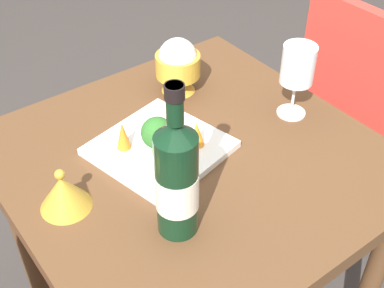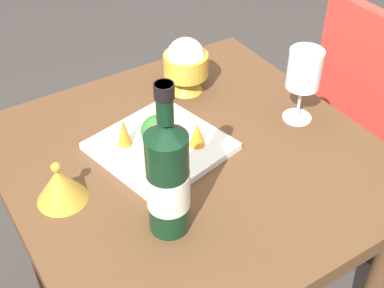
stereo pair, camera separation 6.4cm
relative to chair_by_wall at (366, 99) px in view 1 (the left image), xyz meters
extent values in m
cube|color=brown|center=(-0.74, -0.07, 0.18)|extent=(0.77, 0.77, 0.04)
cylinder|color=brown|center=(-0.41, -0.39, -0.19)|extent=(0.05, 0.05, 0.69)
cylinder|color=brown|center=(-1.06, 0.25, -0.19)|extent=(0.05, 0.05, 0.69)
cylinder|color=brown|center=(-0.41, 0.25, -0.19)|extent=(0.05, 0.05, 0.69)
cube|color=red|center=(0.10, 0.00, -0.09)|extent=(0.40, 0.40, 0.02)
cube|color=red|center=(-0.08, 0.00, 0.12)|extent=(0.04, 0.40, 0.40)
cylinder|color=black|center=(0.27, 0.17, -0.31)|extent=(0.03, 0.03, 0.43)
cylinder|color=black|center=(-0.07, 0.17, -0.31)|extent=(0.03, 0.03, 0.43)
cylinder|color=black|center=(-0.07, -0.17, -0.31)|extent=(0.03, 0.03, 0.43)
cylinder|color=black|center=(-0.88, -0.22, 0.30)|extent=(0.08, 0.08, 0.21)
cone|color=black|center=(-0.88, -0.22, 0.42)|extent=(0.08, 0.08, 0.03)
cylinder|color=black|center=(-0.88, -0.22, 0.47)|extent=(0.03, 0.03, 0.07)
cylinder|color=black|center=(-0.88, -0.22, 0.50)|extent=(0.03, 0.03, 0.02)
cylinder|color=silver|center=(-0.88, -0.22, 0.29)|extent=(0.08, 0.08, 0.07)
cylinder|color=white|center=(-0.46, -0.09, 0.20)|extent=(0.07, 0.07, 0.00)
cylinder|color=white|center=(-0.46, -0.09, 0.24)|extent=(0.01, 0.01, 0.08)
cylinder|color=white|center=(-0.46, -0.09, 0.33)|extent=(0.08, 0.08, 0.09)
cone|color=gold|center=(-0.61, 0.15, 0.22)|extent=(0.08, 0.08, 0.04)
cylinder|color=gold|center=(-0.61, 0.15, 0.27)|extent=(0.11, 0.11, 0.05)
sphere|color=white|center=(-0.61, 0.15, 0.29)|extent=(0.09, 0.09, 0.09)
cone|color=gold|center=(-1.02, -0.05, 0.24)|extent=(0.10, 0.10, 0.07)
sphere|color=gold|center=(-1.02, -0.05, 0.28)|extent=(0.02, 0.02, 0.02)
cube|color=white|center=(-0.78, -0.02, 0.21)|extent=(0.30, 0.30, 0.02)
cylinder|color=#729E4C|center=(-0.80, -0.03, 0.23)|extent=(0.03, 0.03, 0.03)
sphere|color=#2D6B28|center=(-0.80, -0.03, 0.27)|extent=(0.07, 0.07, 0.07)
cone|color=orange|center=(-0.85, 0.02, 0.25)|extent=(0.03, 0.03, 0.07)
cone|color=orange|center=(-0.72, -0.06, 0.24)|extent=(0.03, 0.03, 0.06)
camera|label=1|loc=(-1.24, -0.74, 0.92)|focal=48.04mm
camera|label=2|loc=(-1.18, -0.77, 0.92)|focal=48.04mm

